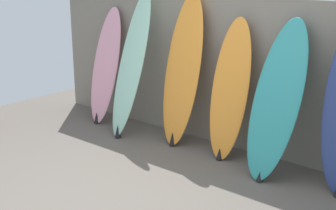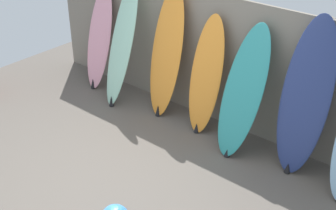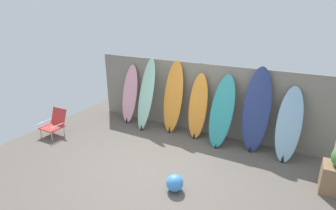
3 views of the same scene
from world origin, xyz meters
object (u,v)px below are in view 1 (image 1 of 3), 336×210
object	(u,v)px
surfboard_orange_2	(182,72)
surfboard_teal_4	(277,100)
surfboard_seafoam_1	(131,65)
surfboard_pink_0	(105,67)
surfboard_orange_3	(230,91)

from	to	relation	value
surfboard_orange_2	surfboard_teal_4	xyz separation A→B (m)	(1.33, -0.13, -0.09)
surfboard_seafoam_1	surfboard_orange_2	xyz separation A→B (m)	(0.72, 0.15, -0.01)
surfboard_pink_0	surfboard_orange_2	bearing A→B (deg)	0.14
surfboard_seafoam_1	surfboard_teal_4	distance (m)	2.05
surfboard_pink_0	surfboard_orange_3	xyz separation A→B (m)	(2.06, -0.02, -0.00)
surfboard_seafoam_1	surfboard_orange_2	bearing A→B (deg)	11.69
surfboard_orange_2	surfboard_teal_4	bearing A→B (deg)	-5.52
surfboard_orange_2	surfboard_orange_3	xyz separation A→B (m)	(0.69, -0.02, -0.12)
surfboard_orange_2	surfboard_orange_3	size ratio (longest dim) A/B	1.15
surfboard_seafoam_1	surfboard_teal_4	bearing A→B (deg)	0.58
surfboard_seafoam_1	surfboard_orange_3	distance (m)	1.43
surfboard_seafoam_1	surfboard_orange_2	world-z (taller)	surfboard_seafoam_1
surfboard_pink_0	surfboard_seafoam_1	size ratio (longest dim) A/B	0.87
surfboard_orange_3	surfboard_teal_4	bearing A→B (deg)	-9.76
surfboard_seafoam_1	surfboard_orange_3	xyz separation A→B (m)	(1.41, 0.13, -0.13)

